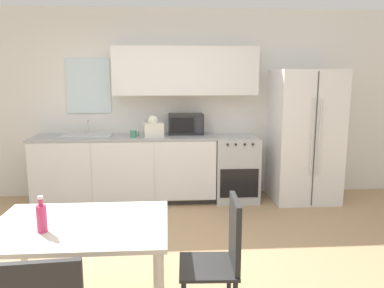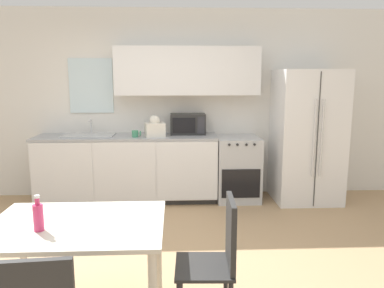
# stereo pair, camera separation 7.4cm
# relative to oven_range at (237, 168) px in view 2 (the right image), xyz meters

# --- Properties ---
(ground_plane) EXTENTS (12.00, 12.00, 0.00)m
(ground_plane) POSITION_rel_oven_range_xyz_m (-1.13, -1.88, -0.45)
(ground_plane) COLOR tan
(wall_back) EXTENTS (12.00, 0.38, 2.70)m
(wall_back) POSITION_rel_oven_range_xyz_m (-1.06, 0.31, 0.99)
(wall_back) COLOR silver
(wall_back) RESTS_ON ground_plane
(kitchen_counter) EXTENTS (2.52, 0.62, 0.93)m
(kitchen_counter) POSITION_rel_oven_range_xyz_m (-1.56, 0.01, 0.02)
(kitchen_counter) COLOR #333333
(kitchen_counter) RESTS_ON ground_plane
(oven_range) EXTENTS (0.60, 0.64, 0.91)m
(oven_range) POSITION_rel_oven_range_xyz_m (0.00, 0.00, 0.00)
(oven_range) COLOR #B7BABC
(oven_range) RESTS_ON ground_plane
(refrigerator) EXTENTS (0.89, 0.80, 1.84)m
(refrigerator) POSITION_rel_oven_range_xyz_m (0.96, -0.07, 0.47)
(refrigerator) COLOR white
(refrigerator) RESTS_ON ground_plane
(kitchen_sink) EXTENTS (0.69, 0.40, 0.21)m
(kitchen_sink) POSITION_rel_oven_range_xyz_m (-2.08, 0.02, 0.50)
(kitchen_sink) COLOR #B7BABC
(kitchen_sink) RESTS_ON kitchen_counter
(microwave) EXTENTS (0.49, 0.31, 0.29)m
(microwave) POSITION_rel_oven_range_xyz_m (-0.70, 0.13, 0.63)
(microwave) COLOR #282828
(microwave) RESTS_ON kitchen_counter
(coffee_mug) EXTENTS (0.12, 0.09, 0.09)m
(coffee_mug) POSITION_rel_oven_range_xyz_m (-1.42, -0.11, 0.53)
(coffee_mug) COLOR #3F8C66
(coffee_mug) RESTS_ON kitchen_counter
(grocery_bag_0) EXTENTS (0.30, 0.27, 0.29)m
(grocery_bag_0) POSITION_rel_oven_range_xyz_m (-1.16, -0.06, 0.60)
(grocery_bag_0) COLOR silver
(grocery_bag_0) RESTS_ON kitchen_counter
(dining_table) EXTENTS (1.21, 0.88, 0.74)m
(dining_table) POSITION_rel_oven_range_xyz_m (-1.58, -2.68, 0.20)
(dining_table) COLOR beige
(dining_table) RESTS_ON ground_plane
(dining_chair_side) EXTENTS (0.42, 0.42, 0.93)m
(dining_chair_side) POSITION_rel_oven_range_xyz_m (-0.60, -2.77, 0.08)
(dining_chair_side) COLOR #282828
(dining_chair_side) RESTS_ON ground_plane
(drink_bottle) EXTENTS (0.07, 0.07, 0.24)m
(drink_bottle) POSITION_rel_oven_range_xyz_m (-1.79, -2.80, 0.39)
(drink_bottle) COLOR #DB386B
(drink_bottle) RESTS_ON dining_table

